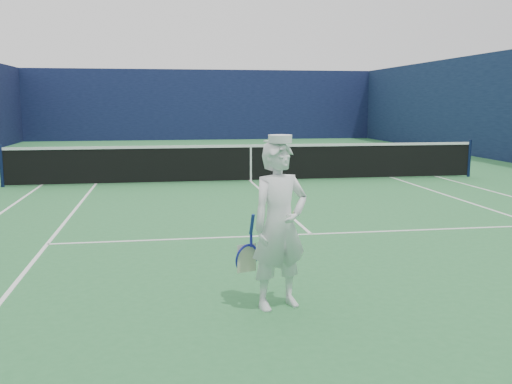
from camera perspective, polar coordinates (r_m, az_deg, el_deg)
The scene contains 5 objects.
ground at distance 15.52m, azimuth -0.52°, elevation 1.06°, with size 80.00×80.00×0.00m, color #2A703A.
court_markings at distance 15.52m, azimuth -0.52°, elevation 1.07°, with size 11.03×23.83×0.01m.
windscreen_fence at distance 15.38m, azimuth -0.53°, elevation 8.46°, with size 20.12×36.12×4.00m.
tennis_net at distance 15.46m, azimuth -0.52°, elevation 3.10°, with size 12.88×0.09×1.07m.
tennis_player at distance 5.88m, azimuth 2.36°, elevation -3.30°, with size 0.85×0.60×1.80m.
Camera 1 is at (-2.35, -15.20, 2.12)m, focal length 40.00 mm.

